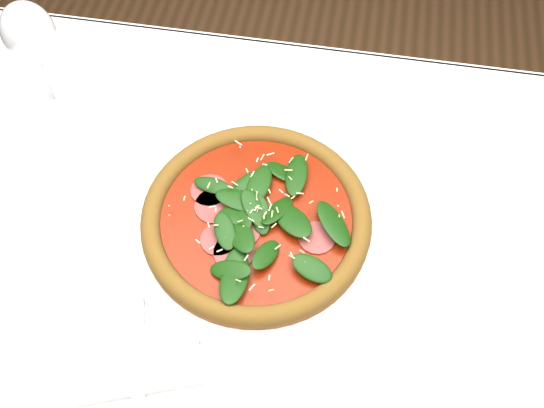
% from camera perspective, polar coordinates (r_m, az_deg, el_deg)
% --- Properties ---
extents(ground, '(6.00, 6.00, 0.00)m').
position_cam_1_polar(ground, '(1.56, 0.27, -17.03)').
color(ground, brown).
rests_on(ground, ground).
extents(dining_table, '(1.21, 0.81, 0.75)m').
position_cam_1_polar(dining_table, '(0.95, 0.43, -6.58)').
color(dining_table, white).
rests_on(dining_table, ground).
extents(plate, '(0.38, 0.38, 0.02)m').
position_cam_1_polar(plate, '(0.87, -1.46, -1.87)').
color(plate, white).
rests_on(plate, dining_table).
extents(pizza, '(0.41, 0.41, 0.04)m').
position_cam_1_polar(pizza, '(0.85, -1.49, -1.13)').
color(pizza, '#9E5526').
rests_on(pizza, plate).
extents(wine_glass, '(0.08, 0.08, 0.19)m').
position_cam_1_polar(wine_glass, '(0.99, -21.80, 14.46)').
color(wine_glass, white).
rests_on(wine_glass, dining_table).
extents(napkin, '(0.17, 0.12, 0.01)m').
position_cam_1_polar(napkin, '(0.80, -12.39, -14.72)').
color(napkin, white).
rests_on(napkin, dining_table).
extents(fork, '(0.07, 0.16, 0.00)m').
position_cam_1_polar(fork, '(0.80, -12.53, -12.58)').
color(fork, silver).
rests_on(fork, napkin).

